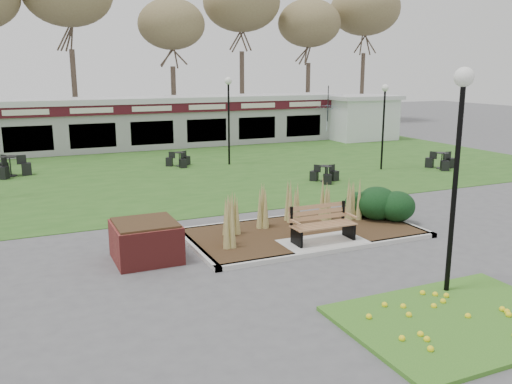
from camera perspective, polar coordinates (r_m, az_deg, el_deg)
name	(u,v)px	position (r m, az deg, el deg)	size (l,w,h in m)	color
ground	(326,248)	(14.05, 7.38, -5.83)	(100.00, 100.00, 0.00)	#515154
lawn	(187,170)	(24.76, -7.23, 2.34)	(34.00, 16.00, 0.02)	#2A591C
flower_bed	(460,319)	(10.68, 20.65, -12.39)	(4.20, 3.00, 0.16)	#367321
planting_bed	(340,216)	(15.70, 8.83, -2.49)	(6.75, 3.40, 1.27)	#382916
park_bench	(322,223)	(14.08, 6.92, -3.27)	(1.70, 0.66, 0.93)	#B0784F
brick_planter	(146,241)	(13.21, -11.52, -5.04)	(1.50, 1.50, 0.95)	maroon
food_pavilion	(146,122)	(32.20, -11.50, 7.23)	(24.60, 3.40, 2.90)	#9B9C9E
service_hut	(360,117)	(35.92, 10.94, 7.77)	(4.40, 3.40, 2.83)	silver
tree_backdrop	(115,11)	(40.13, -14.65, 17.99)	(47.24, 5.24, 10.36)	#47382B
lamp_post_near_right	(459,133)	(11.07, 20.62, 5.88)	(0.37, 0.37, 4.51)	black
lamp_post_mid_right	(384,108)	(24.95, 13.35, 8.60)	(0.32, 0.32, 3.82)	black
lamp_post_far_right	(229,101)	(25.59, -2.91, 9.50)	(0.34, 0.34, 4.11)	black
bistro_set_a	(179,161)	(25.66, -8.06, 3.20)	(1.24, 1.10, 0.66)	black
bistro_set_b	(11,170)	(25.24, -24.41, 2.17)	(1.41, 1.60, 0.85)	black
bistro_set_c	(325,176)	(22.03, 7.30, 1.64)	(1.15, 1.21, 0.65)	black
bistro_set_d	(441,163)	(26.19, 18.93, 2.88)	(1.23, 1.38, 0.73)	black
patio_umbrella	(328,118)	(34.56, 7.54, 7.77)	(2.46, 2.48, 2.35)	black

